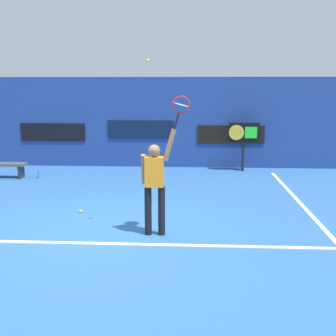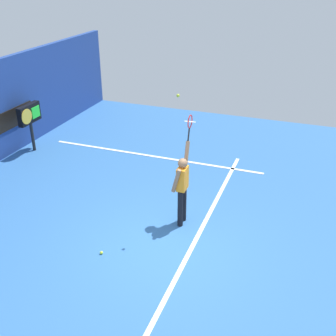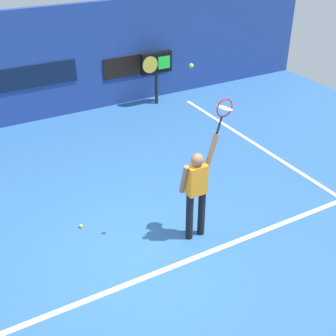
{
  "view_description": "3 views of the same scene",
  "coord_description": "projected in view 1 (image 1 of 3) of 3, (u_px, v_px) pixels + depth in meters",
  "views": [
    {
      "loc": [
        1.66,
        -7.28,
        2.74
      ],
      "look_at": [
        1.22,
        0.66,
        1.12
      ],
      "focal_mm": 43.89,
      "sensor_mm": 36.0,
      "label": 1
    },
    {
      "loc": [
        -6.99,
        -2.66,
        5.66
      ],
      "look_at": [
        0.89,
        0.25,
        1.46
      ],
      "focal_mm": 44.98,
      "sensor_mm": 36.0,
      "label": 2
    },
    {
      "loc": [
        -2.47,
        -5.31,
        5.14
      ],
      "look_at": [
        0.83,
        0.6,
        1.14
      ],
      "focal_mm": 47.23,
      "sensor_mm": 36.0,
      "label": 3
    }
  ],
  "objects": [
    {
      "name": "court_baseline",
      "position": [
        95.0,
        243.0,
        7.2
      ],
      "size": [
        10.0,
        0.1,
        0.01
      ],
      "primitive_type": "cube",
      "color": "white",
      "rests_on": "ground_plane"
    },
    {
      "name": "tennis_ball",
      "position": [
        148.0,
        61.0,
        7.12
      ],
      "size": [
        0.07,
        0.07,
        0.07
      ],
      "primitive_type": "sphere",
      "color": "#CCE033"
    },
    {
      "name": "ground_plane",
      "position": [
        102.0,
        232.0,
        7.76
      ],
      "size": [
        18.0,
        18.0,
        0.0
      ],
      "primitive_type": "plane",
      "color": "#2D609E"
    },
    {
      "name": "sponsor_banner_portside",
      "position": [
        53.0,
        132.0,
        13.89
      ],
      "size": [
        2.2,
        0.03,
        0.6
      ],
      "primitive_type": "cube",
      "color": "black"
    },
    {
      "name": "water_bottle",
      "position": [
        39.0,
        174.0,
        12.24
      ],
      "size": [
        0.07,
        0.07,
        0.24
      ],
      "primitive_type": "cylinder",
      "color": "#338CD8",
      "rests_on": "ground_plane"
    },
    {
      "name": "back_wall",
      "position": [
        141.0,
        122.0,
        13.78
      ],
      "size": [
        18.0,
        0.2,
        2.99
      ],
      "primitive_type": "cube",
      "color": "navy",
      "rests_on": "ground_plane"
    },
    {
      "name": "spare_ball",
      "position": [
        81.0,
        211.0,
        8.94
      ],
      "size": [
        0.07,
        0.07,
        0.07
      ],
      "primitive_type": "sphere",
      "color": "#CCE033",
      "rests_on": "ground_plane"
    },
    {
      "name": "court_sideline",
      "position": [
        302.0,
        205.0,
        9.49
      ],
      "size": [
        0.1,
        7.0,
        0.01
      ],
      "primitive_type": "cube",
      "color": "white",
      "rests_on": "ground_plane"
    },
    {
      "name": "tennis_racket",
      "position": [
        181.0,
        107.0,
        7.16
      ],
      "size": [
        0.39,
        0.27,
        0.63
      ],
      "color": "black"
    },
    {
      "name": "sponsor_banner_center",
      "position": [
        141.0,
        129.0,
        13.71
      ],
      "size": [
        2.2,
        0.03,
        0.6
      ],
      "primitive_type": "cube",
      "color": "#0C1933"
    },
    {
      "name": "court_bench",
      "position": [
        3.0,
        167.0,
        12.25
      ],
      "size": [
        1.4,
        0.36,
        0.45
      ],
      "color": "#4C4C51",
      "rests_on": "ground_plane"
    },
    {
      "name": "scoreboard_clock",
      "position": [
        244.0,
        134.0,
        13.06
      ],
      "size": [
        0.96,
        0.2,
        1.56
      ],
      "color": "black",
      "rests_on": "ground_plane"
    },
    {
      "name": "tennis_player",
      "position": [
        155.0,
        182.0,
        7.46
      ],
      "size": [
        0.65,
        0.31,
        1.98
      ],
      "color": "black",
      "rests_on": "ground_plane"
    },
    {
      "name": "sponsor_banner_starboard",
      "position": [
        231.0,
        135.0,
        13.57
      ],
      "size": [
        2.2,
        0.03,
        0.6
      ],
      "primitive_type": "cube",
      "color": "black"
    }
  ]
}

